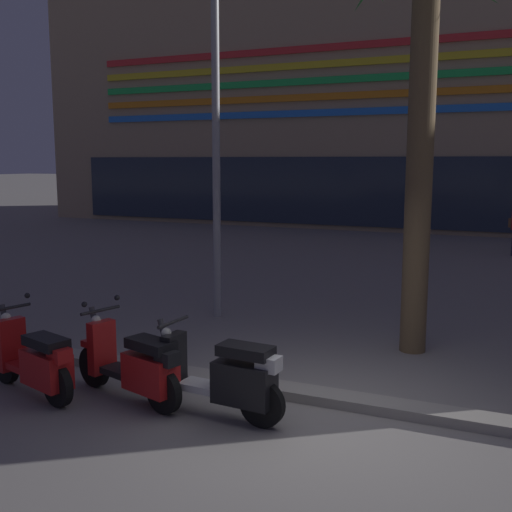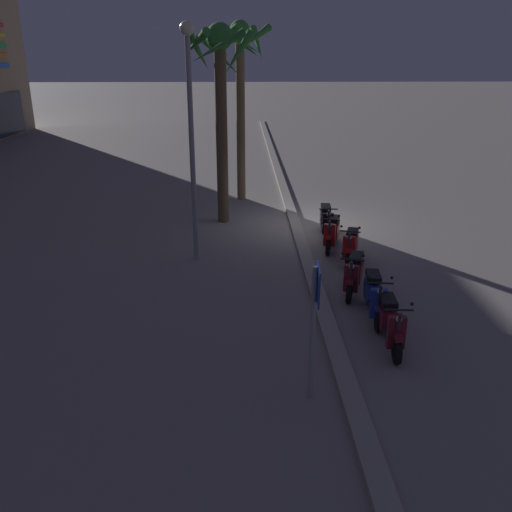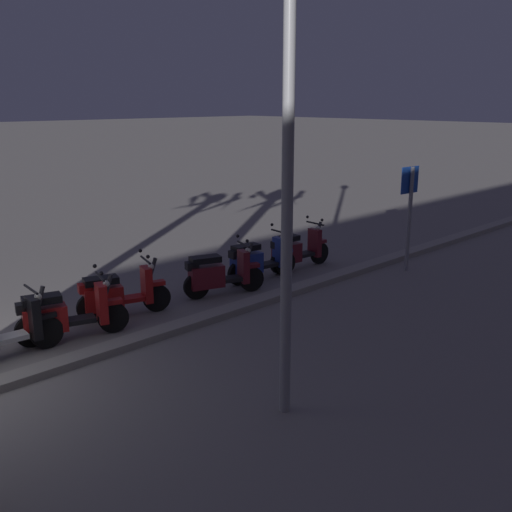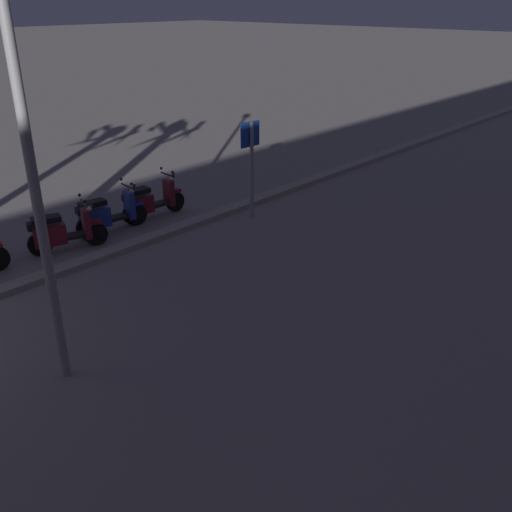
{
  "view_description": "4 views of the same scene",
  "coord_description": "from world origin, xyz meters",
  "views": [
    {
      "loc": [
        2.0,
        -6.34,
        2.84
      ],
      "look_at": [
        -2.45,
        3.75,
        1.14
      ],
      "focal_mm": 43.42,
      "sensor_mm": 36.0,
      "label": 1
    },
    {
      "loc": [
        -17.55,
        2.24,
        5.5
      ],
      "look_at": [
        -5.66,
        1.91,
        1.02
      ],
      "focal_mm": 37.67,
      "sensor_mm": 36.0,
      "label": 2
    },
    {
      "loc": [
        1.81,
        8.18,
        3.85
      ],
      "look_at": [
        -5.08,
        0.98,
        1.19
      ],
      "focal_mm": 41.24,
      "sensor_mm": 36.0,
      "label": 3
    },
    {
      "loc": [
        0.03,
        10.25,
        5.09
      ],
      "look_at": [
        -6.81,
        3.98,
        0.82
      ],
      "focal_mm": 39.54,
      "sensor_mm": 36.0,
      "label": 4
    }
  ],
  "objects": [
    {
      "name": "scooter_maroon_second_in_line",
      "position": [
        -5.46,
        -0.51,
        0.46
      ],
      "size": [
        1.66,
        0.8,
        1.17
      ],
      "color": "black",
      "rests_on": "ground"
    },
    {
      "name": "scooter_blue_gap_after_mid",
      "position": [
        -6.73,
        -0.7,
        0.46
      ],
      "size": [
        1.83,
        0.57,
        1.17
      ],
      "color": "black",
      "rests_on": "ground"
    },
    {
      "name": "scooter_maroon_mid_rear",
      "position": [
        -7.99,
        -0.72,
        0.46
      ],
      "size": [
        1.82,
        0.56,
        1.17
      ],
      "color": "black",
      "rests_on": "ground"
    },
    {
      "name": "crossing_sign",
      "position": [
        -9.81,
        1.08,
        1.5
      ],
      "size": [
        0.6,
        0.13,
        2.4
      ],
      "color": "#939399",
      "rests_on": "ground"
    },
    {
      "name": "scooter_red_mid_front",
      "position": [
        -2.15,
        -0.5,
        0.45
      ],
      "size": [
        1.79,
        0.78,
        1.17
      ],
      "color": "black",
      "rests_on": "ground"
    },
    {
      "name": "scooter_red_last_in_row",
      "position": [
        -3.35,
        -0.84,
        0.44
      ],
      "size": [
        1.68,
        0.76,
        1.17
      ],
      "color": "black",
      "rests_on": "ground"
    },
    {
      "name": "street_lamp",
      "position": [
        -3.13,
        3.54,
        3.86
      ],
      "size": [
        0.36,
        0.36,
        6.28
      ],
      "color": "#939399",
      "rests_on": "ground"
    }
  ]
}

